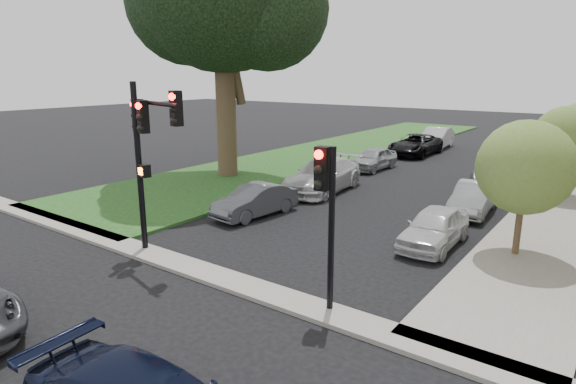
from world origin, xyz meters
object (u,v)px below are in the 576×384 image
Objects in this scene: traffic_signal_secondary at (327,199)px; small_tree_a at (525,168)px; car_parked_5 at (255,201)px; car_parked_4 at (547,147)px; small_tree_b at (566,137)px; car_parked_6 at (323,175)px; car_parked_8 at (415,145)px; car_parked_7 at (373,159)px; car_parked_9 at (436,138)px; traffic_signal_main at (147,138)px; car_parked_2 at (504,172)px; car_parked_1 at (473,198)px; car_parked_0 at (434,227)px; car_parked_3 at (527,157)px.

small_tree_a is at bearing 65.43° from traffic_signal_secondary.
small_tree_a is 10.00m from car_parked_5.
small_tree_a is at bearing -73.74° from car_parked_4.
small_tree_b is at bearing -69.17° from car_parked_4.
small_tree_a is 21.88m from car_parked_4.
car_parked_6 reaches higher than car_parked_8.
car_parked_9 is at bearing 90.91° from car_parked_7.
small_tree_b is 15.37m from car_parked_9.
traffic_signal_main reaches higher than car_parked_8.
small_tree_a is 1.13× the size of car_parked_5.
car_parked_2 is at bearing -42.14° from car_parked_8.
small_tree_a reaches higher than car_parked_6.
traffic_signal_main is at bearing -127.80° from car_parked_1.
car_parked_7 is (-10.08, 1.04, -2.18)m from small_tree_b.
traffic_signal_main is at bearing -118.19° from car_parked_2.
small_tree_a reaches higher than car_parked_0.
car_parked_4 is 24.15m from car_parked_5.
car_parked_7 is at bearing 123.85° from car_parked_0.
car_parked_5 is (-9.63, -1.40, -2.27)m from small_tree_a.
car_parked_4 is 13.74m from car_parked_7.
small_tree_b reaches higher than car_parked_4.
car_parked_1 is at bearing 44.87° from car_parked_5.
traffic_signal_main is at bearing -82.87° from car_parked_5.
small_tree_b is 1.04× the size of traffic_signal_secondary.
car_parked_9 is (-7.45, 21.33, 0.13)m from car_parked_0.
car_parked_8 reaches higher than car_parked_3.
traffic_signal_secondary is (6.53, -0.04, -0.91)m from traffic_signal_main.
car_parked_0 is at bearing -94.08° from car_parked_1.
traffic_signal_secondary reaches higher than car_parked_2.
car_parked_9 is at bearing -163.49° from car_parked_4.
car_parked_2 reaches higher than car_parked_1.
car_parked_1 is at bearing 56.98° from traffic_signal_main.
car_parked_3 is (-0.15, 16.42, 0.06)m from car_parked_0.
traffic_signal_secondary reaches higher than car_parked_8.
small_tree_a reaches higher than car_parked_3.
traffic_signal_main is at bearing -94.31° from car_parked_4.
car_parked_2 is (-0.14, 10.61, 0.13)m from car_parked_0.
car_parked_4 reaches higher than car_parked_5.
car_parked_4 is 0.96× the size of car_parked_9.
car_parked_6 is at bearing -93.27° from car_parked_9.
car_parked_4 is at bearing 63.07° from car_parked_6.
car_parked_2 reaches higher than car_parked_3.
car_parked_4 is at bearing 83.40° from car_parked_2.
car_parked_7 is 0.74× the size of car_parked_8.
car_parked_7 reaches higher than car_parked_1.
car_parked_9 is at bearing 88.58° from car_parked_8.
car_parked_2 reaches higher than car_parked_8.
car_parked_2 is 1.19× the size of car_parked_9.
car_parked_1 is 11.62m from car_parked_3.
car_parked_0 is at bearing -36.29° from car_parked_6.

